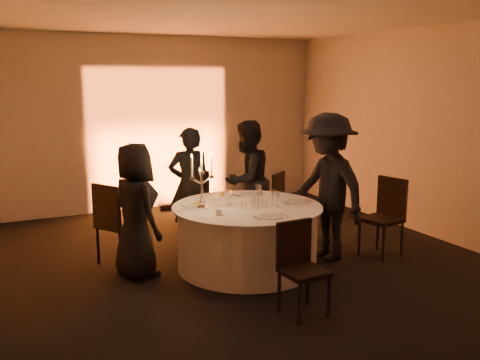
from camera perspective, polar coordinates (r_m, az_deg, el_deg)
name	(u,v)px	position (r m, az deg, el deg)	size (l,w,h in m)	color
floor	(247,267)	(6.62, 0.76, -9.26)	(7.00, 7.00, 0.00)	black
ceiling	(248,12)	(6.26, 0.83, 17.50)	(7.00, 7.00, 0.00)	white
wall_back	(159,123)	(9.51, -8.67, 6.05)	(7.00, 7.00, 0.00)	#B1ABA4
wall_right	(438,134)	(8.05, 20.37, 4.65)	(7.00, 7.00, 0.00)	#B1ABA4
uplighter_fixture	(166,207)	(9.46, -7.88, -2.87)	(0.25, 0.12, 0.10)	black
banquet_table	(247,237)	(6.50, 0.77, -6.08)	(1.80, 1.80, 0.77)	black
chair_left	(114,219)	(6.72, -13.27, -4.09)	(0.62, 0.62, 1.02)	black
chair_back_left	(194,197)	(8.02, -4.94, -1.85)	(0.41, 0.41, 0.92)	black
chair_back_right	(272,199)	(7.91, 3.39, -2.04)	(0.56, 0.56, 0.92)	black
chair_right	(386,212)	(7.15, 15.27, -3.32)	(0.53, 0.53, 1.01)	black
chair_front	(300,262)	(5.29, 6.39, -8.73)	(0.42, 0.42, 0.91)	black
guest_left	(136,211)	(6.24, -11.08, -3.22)	(0.76, 0.50, 1.56)	black
guest_back_left	(190,185)	(7.46, -5.39, -0.56)	(0.59, 0.39, 1.61)	black
guest_back_right	(247,180)	(7.56, 0.72, -0.04)	(0.82, 0.64, 1.70)	black
guest_right	(328,187)	(6.78, 9.34, -0.75)	(1.20, 0.69, 1.86)	black
plate_left	(197,204)	(6.42, -4.61, -2.57)	(0.36, 0.25, 0.08)	white
plate_back_left	(222,195)	(6.89, -1.95, -1.63)	(0.36, 0.26, 0.08)	white
plate_back_right	(250,195)	(6.97, 1.07, -1.57)	(0.36, 0.29, 0.01)	white
plate_right	(297,202)	(6.60, 6.11, -2.34)	(0.36, 0.29, 0.01)	white
plate_front	(271,216)	(5.89, 3.32, -3.91)	(0.36, 0.26, 0.01)	white
coffee_cup	(219,212)	(5.98, -2.29, -3.44)	(0.11, 0.11, 0.07)	white
candelabra	(202,188)	(6.23, -4.08, -0.82)	(0.30, 0.14, 0.71)	silver
wine_glass_a	(272,194)	(6.42, 3.48, -1.48)	(0.07, 0.07, 0.19)	silver
wine_glass_b	(259,193)	(6.45, 1.99, -1.40)	(0.07, 0.07, 0.19)	silver
wine_glass_c	(259,190)	(6.64, 2.06, -1.05)	(0.07, 0.07, 0.19)	silver
wine_glass_d	(230,194)	(6.42, -1.09, -1.46)	(0.07, 0.07, 0.19)	silver
wine_glass_e	(262,195)	(6.36, 2.40, -1.59)	(0.07, 0.07, 0.19)	silver
wine_glass_f	(278,196)	(6.32, 4.10, -1.68)	(0.07, 0.07, 0.19)	silver
wine_glass_g	(258,189)	(6.71, 1.89, -0.92)	(0.07, 0.07, 0.19)	silver
wine_glass_h	(214,192)	(6.49, -2.80, -1.32)	(0.07, 0.07, 0.19)	silver
tumbler_a	(244,206)	(6.20, 0.46, -2.77)	(0.07, 0.07, 0.09)	silver
tumbler_b	(256,205)	(6.24, 1.76, -2.70)	(0.07, 0.07, 0.09)	silver
tumbler_c	(253,202)	(6.38, 1.41, -2.39)	(0.07, 0.07, 0.09)	silver
tumbler_d	(264,204)	(6.28, 2.62, -2.61)	(0.07, 0.07, 0.09)	silver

